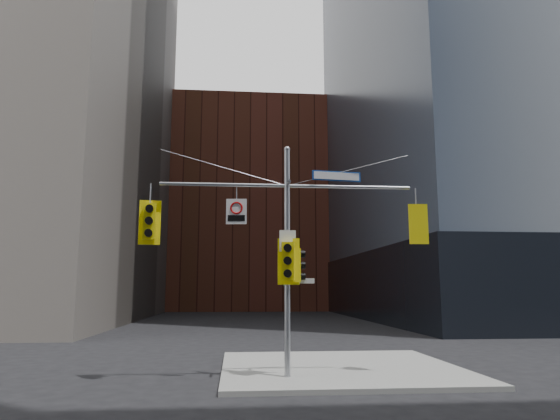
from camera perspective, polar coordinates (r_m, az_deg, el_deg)
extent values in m
plane|color=black|center=(13.85, 1.77, -20.49)|extent=(160.00, 160.00, 0.00)
cube|color=gray|center=(18.04, 6.82, -17.49)|extent=(8.00, 8.00, 0.15)
cube|color=black|center=(54.25, 28.31, -7.67)|extent=(36.40, 36.40, 6.00)
cube|color=brown|center=(72.37, -3.69, -0.03)|extent=(26.00, 20.00, 28.00)
cylinder|color=#999CA2|center=(15.58, 0.83, -5.90)|extent=(0.18, 0.18, 7.20)
sphere|color=#999CA2|center=(16.18, 0.80, 6.94)|extent=(0.20, 0.20, 0.20)
cylinder|color=#999CA2|center=(15.82, -6.42, 2.89)|extent=(4.00, 0.11, 0.11)
cylinder|color=#999CA2|center=(16.21, 7.87, 2.62)|extent=(4.00, 0.11, 0.11)
cylinder|color=#999CA2|center=(15.55, 0.94, 3.04)|extent=(0.10, 0.70, 0.10)
cylinder|color=#999CA2|center=(15.94, -6.39, 4.82)|extent=(4.00, 0.02, 1.12)
cylinder|color=#999CA2|center=(16.33, 7.83, 4.51)|extent=(4.00, 0.02, 1.12)
cube|color=yellow|center=(15.84, -14.70, -1.30)|extent=(0.39, 0.29, 1.12)
cube|color=yellow|center=(16.03, -14.66, -1.39)|extent=(0.66, 0.11, 1.39)
cylinder|color=black|center=(15.68, -14.70, 0.16)|extent=(0.25, 0.19, 0.24)
cylinder|color=black|center=(15.76, -14.68, 0.11)|extent=(0.20, 0.04, 0.20)
cylinder|color=black|center=(15.63, -14.75, -1.19)|extent=(0.25, 0.19, 0.24)
cylinder|color=black|center=(15.71, -14.73, -1.23)|extent=(0.20, 0.04, 0.20)
cylinder|color=black|center=(15.58, -14.81, -2.56)|extent=(0.25, 0.19, 0.24)
cylinder|color=black|center=(15.67, -14.79, -2.59)|extent=(0.20, 0.04, 0.20)
cube|color=yellow|center=(16.65, 15.36, -1.63)|extent=(0.35, 0.26, 1.04)
cube|color=yellow|center=(16.48, 15.54, -1.55)|extent=(0.61, 0.08, 1.28)
cylinder|color=black|center=(16.88, 15.12, -0.55)|extent=(0.23, 0.17, 0.22)
cylinder|color=black|center=(16.80, 15.20, -0.51)|extent=(0.19, 0.03, 0.19)
cylinder|color=black|center=(16.83, 15.17, -1.72)|extent=(0.23, 0.17, 0.22)
cylinder|color=black|center=(16.76, 15.25, -1.68)|extent=(0.19, 0.03, 0.19)
cylinder|color=black|center=(16.80, 15.22, -2.89)|extent=(0.23, 0.17, 0.22)
cylinder|color=black|center=(16.72, 15.30, -2.86)|extent=(0.19, 0.03, 0.19)
cube|color=yellow|center=(15.61, 1.86, -6.33)|extent=(0.25, 0.34, 1.04)
cylinder|color=black|center=(15.66, 2.58, -5.06)|extent=(0.17, 0.22, 0.22)
cylinder|color=black|center=(15.64, 2.29, -5.06)|extent=(0.03, 0.19, 0.19)
cylinder|color=black|center=(15.64, 2.59, -6.33)|extent=(0.17, 0.22, 0.22)
cylinder|color=black|center=(15.62, 2.30, -6.33)|extent=(0.03, 0.19, 0.19)
cylinder|color=black|center=(15.62, 2.60, -7.61)|extent=(0.17, 0.22, 0.22)
cylinder|color=black|center=(15.61, 2.31, -7.61)|extent=(0.03, 0.19, 0.19)
cube|color=yellow|center=(15.30, 0.94, -5.85)|extent=(0.41, 0.32, 1.15)
cube|color=yellow|center=(15.50, 0.99, -5.89)|extent=(0.68, 0.16, 1.43)
cylinder|color=black|center=(15.11, 0.88, -4.35)|extent=(0.27, 0.21, 0.24)
cylinder|color=black|center=(15.20, 0.90, -4.38)|extent=(0.21, 0.06, 0.21)
cylinder|color=black|center=(15.08, 0.88, -5.81)|extent=(0.27, 0.21, 0.24)
cylinder|color=black|center=(15.17, 0.91, -5.82)|extent=(0.21, 0.06, 0.21)
cylinder|color=black|center=(15.07, 0.89, -7.27)|extent=(0.27, 0.21, 0.24)
cylinder|color=#0CE559|center=(15.15, 0.91, -7.28)|extent=(0.21, 0.06, 0.21)
cube|color=#113FA0|center=(16.20, 6.48, 3.87)|extent=(1.62, 0.24, 0.32)
cube|color=silver|center=(16.18, 6.50, 3.89)|extent=(1.52, 0.21, 0.24)
cube|color=silver|center=(15.64, -5.01, -0.17)|extent=(0.64, 0.10, 0.80)
torus|color=#B20A0A|center=(15.64, -5.00, 0.23)|extent=(0.40, 0.09, 0.40)
cube|color=black|center=(15.59, -5.02, -0.93)|extent=(0.53, 0.06, 0.19)
cube|color=silver|center=(15.51, 0.87, -3.55)|extent=(0.51, 0.04, 0.67)
cube|color=#D88C00|center=(15.47, 0.88, -4.23)|extent=(0.37, 0.02, 0.30)
cube|color=silver|center=(15.61, 2.50, -8.10)|extent=(0.79, 0.11, 0.16)
cube|color=#145926|center=(16.01, 0.67, -8.37)|extent=(0.08, 0.84, 0.17)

